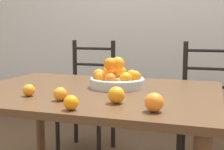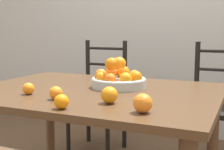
{
  "view_description": "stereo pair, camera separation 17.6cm",
  "coord_description": "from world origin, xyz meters",
  "px_view_note": "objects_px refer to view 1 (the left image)",
  "views": [
    {
      "loc": [
        0.66,
        -1.64,
        1.07
      ],
      "look_at": [
        0.11,
        0.02,
        0.82
      ],
      "focal_mm": 50.0,
      "sensor_mm": 36.0,
      "label": 1
    },
    {
      "loc": [
        0.82,
        -1.58,
        1.07
      ],
      "look_at": [
        0.11,
        0.02,
        0.82
      ],
      "focal_mm": 50.0,
      "sensor_mm": 36.0,
      "label": 2
    }
  ],
  "objects_px": {
    "orange_loose_1": "(154,102)",
    "chair_right": "(207,108)",
    "orange_loose_2": "(29,90)",
    "orange_loose_3": "(116,95)",
    "chair_left": "(88,99)",
    "orange_loose_4": "(60,94)",
    "fruit_bowl": "(117,78)",
    "orange_loose_0": "(71,103)"
  },
  "relations": [
    {
      "from": "orange_loose_1",
      "to": "chair_left",
      "type": "distance_m",
      "value": 1.53
    },
    {
      "from": "fruit_bowl",
      "to": "orange_loose_2",
      "type": "distance_m",
      "value": 0.53
    },
    {
      "from": "orange_loose_1",
      "to": "orange_loose_4",
      "type": "bearing_deg",
      "value": 171.99
    },
    {
      "from": "orange_loose_0",
      "to": "orange_loose_4",
      "type": "relative_size",
      "value": 0.98
    },
    {
      "from": "chair_left",
      "to": "chair_right",
      "type": "distance_m",
      "value": 1.02
    },
    {
      "from": "orange_loose_0",
      "to": "orange_loose_1",
      "type": "relative_size",
      "value": 0.8
    },
    {
      "from": "orange_loose_4",
      "to": "chair_left",
      "type": "bearing_deg",
      "value": 106.55
    },
    {
      "from": "orange_loose_2",
      "to": "orange_loose_3",
      "type": "height_order",
      "value": "orange_loose_3"
    },
    {
      "from": "orange_loose_4",
      "to": "chair_left",
      "type": "xyz_separation_m",
      "value": [
        -0.35,
        1.19,
        -0.3
      ]
    },
    {
      "from": "chair_right",
      "to": "fruit_bowl",
      "type": "bearing_deg",
      "value": -124.42
    },
    {
      "from": "chair_left",
      "to": "chair_right",
      "type": "bearing_deg",
      "value": 0.79
    },
    {
      "from": "orange_loose_0",
      "to": "orange_loose_3",
      "type": "distance_m",
      "value": 0.23
    },
    {
      "from": "fruit_bowl",
      "to": "orange_loose_0",
      "type": "height_order",
      "value": "fruit_bowl"
    },
    {
      "from": "orange_loose_0",
      "to": "orange_loose_4",
      "type": "distance_m",
      "value": 0.2
    },
    {
      "from": "orange_loose_3",
      "to": "chair_right",
      "type": "bearing_deg",
      "value": 71.48
    },
    {
      "from": "orange_loose_4",
      "to": "orange_loose_0",
      "type": "bearing_deg",
      "value": -48.98
    },
    {
      "from": "orange_loose_3",
      "to": "chair_right",
      "type": "distance_m",
      "value": 1.26
    },
    {
      "from": "orange_loose_2",
      "to": "orange_loose_4",
      "type": "height_order",
      "value": "orange_loose_4"
    },
    {
      "from": "fruit_bowl",
      "to": "orange_loose_4",
      "type": "relative_size",
      "value": 4.97
    },
    {
      "from": "chair_right",
      "to": "orange_loose_0",
      "type": "bearing_deg",
      "value": -112.1
    },
    {
      "from": "orange_loose_3",
      "to": "chair_left",
      "type": "relative_size",
      "value": 0.08
    },
    {
      "from": "fruit_bowl",
      "to": "orange_loose_1",
      "type": "height_order",
      "value": "fruit_bowl"
    },
    {
      "from": "orange_loose_2",
      "to": "chair_right",
      "type": "height_order",
      "value": "chair_right"
    },
    {
      "from": "orange_loose_4",
      "to": "orange_loose_2",
      "type": "bearing_deg",
      "value": 167.49
    },
    {
      "from": "orange_loose_0",
      "to": "chair_left",
      "type": "xyz_separation_m",
      "value": [
        -0.48,
        1.34,
        -0.3
      ]
    },
    {
      "from": "orange_loose_3",
      "to": "orange_loose_1",
      "type": "bearing_deg",
      "value": -26.53
    },
    {
      "from": "orange_loose_1",
      "to": "chair_right",
      "type": "height_order",
      "value": "chair_right"
    },
    {
      "from": "fruit_bowl",
      "to": "orange_loose_2",
      "type": "bearing_deg",
      "value": -132.53
    },
    {
      "from": "fruit_bowl",
      "to": "orange_loose_3",
      "type": "xyz_separation_m",
      "value": [
        0.12,
        -0.4,
        -0.02
      ]
    },
    {
      "from": "orange_loose_3",
      "to": "orange_loose_4",
      "type": "relative_size",
      "value": 1.2
    },
    {
      "from": "orange_loose_0",
      "to": "chair_right",
      "type": "relative_size",
      "value": 0.07
    },
    {
      "from": "orange_loose_3",
      "to": "chair_left",
      "type": "bearing_deg",
      "value": 118.48
    },
    {
      "from": "orange_loose_2",
      "to": "chair_left",
      "type": "bearing_deg",
      "value": 97.42
    },
    {
      "from": "orange_loose_0",
      "to": "chair_left",
      "type": "relative_size",
      "value": 0.07
    },
    {
      "from": "orange_loose_0",
      "to": "chair_right",
      "type": "height_order",
      "value": "chair_right"
    },
    {
      "from": "orange_loose_1",
      "to": "chair_right",
      "type": "distance_m",
      "value": 1.31
    },
    {
      "from": "orange_loose_0",
      "to": "orange_loose_4",
      "type": "height_order",
      "value": "orange_loose_4"
    },
    {
      "from": "orange_loose_0",
      "to": "orange_loose_3",
      "type": "relative_size",
      "value": 0.82
    },
    {
      "from": "fruit_bowl",
      "to": "orange_loose_4",
      "type": "distance_m",
      "value": 0.46
    },
    {
      "from": "orange_loose_1",
      "to": "orange_loose_4",
      "type": "distance_m",
      "value": 0.48
    },
    {
      "from": "orange_loose_1",
      "to": "orange_loose_2",
      "type": "xyz_separation_m",
      "value": [
        -0.68,
        0.11,
        -0.01
      ]
    },
    {
      "from": "chair_right",
      "to": "orange_loose_3",
      "type": "bearing_deg",
      "value": -108.86
    }
  ]
}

